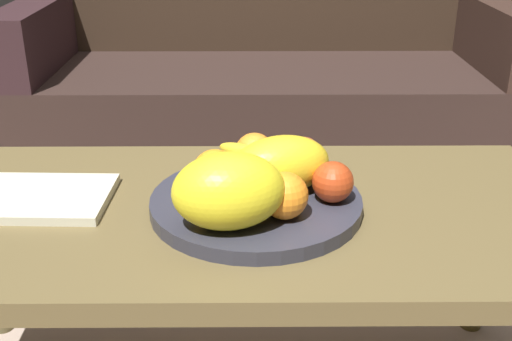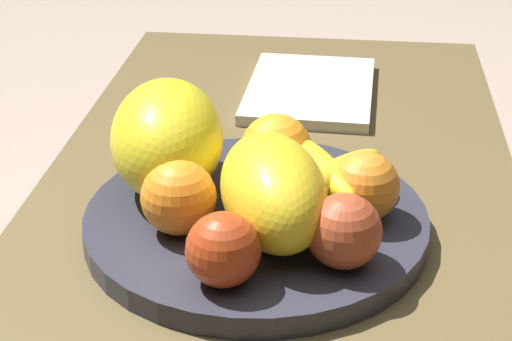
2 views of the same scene
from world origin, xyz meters
TOP-DOWN VIEW (x-y plane):
  - coffee_table at (0.00, 0.00)m, footprint 1.20×0.57m
  - couch at (0.09, 1.23)m, footprint 1.70×0.70m
  - fruit_bowl at (0.04, -0.01)m, footprint 0.37×0.37m
  - melon_large_front at (0.09, 0.01)m, footprint 0.20×0.15m
  - melon_smaller_beside at (-0.00, -0.12)m, footprint 0.19×0.15m
  - orange_front at (0.04, 0.10)m, footprint 0.07×0.07m
  - orange_left at (-0.03, -0.00)m, footprint 0.08×0.08m
  - orange_right at (0.09, -0.09)m, footprint 0.08×0.08m
  - apple_front at (0.17, -0.03)m, footprint 0.07×0.07m
  - apple_left at (0.13, 0.08)m, footprint 0.07×0.07m
  - banana_bunch at (0.03, 0.06)m, footprint 0.17×0.14m
  - magazine at (-0.34, 0.02)m, footprint 0.26×0.19m

SIDE VIEW (x-z plane):
  - couch at x=0.09m, z-range -0.15..0.75m
  - coffee_table at x=0.00m, z-range 0.18..0.63m
  - magazine at x=-0.34m, z-range 0.45..0.47m
  - fruit_bowl at x=0.04m, z-range 0.45..0.48m
  - banana_bunch at x=0.03m, z-range 0.48..0.54m
  - apple_front at x=0.17m, z-range 0.48..0.55m
  - apple_left at x=0.13m, z-range 0.48..0.55m
  - orange_front at x=0.04m, z-range 0.48..0.55m
  - orange_right at x=0.09m, z-range 0.48..0.55m
  - orange_left at x=-0.03m, z-range 0.48..0.56m
  - melon_large_front at x=0.09m, z-range 0.48..0.58m
  - melon_smaller_beside at x=0.00m, z-range 0.48..0.60m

